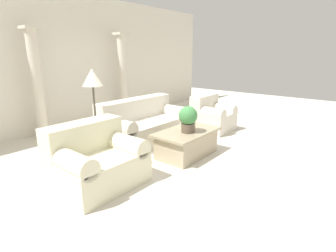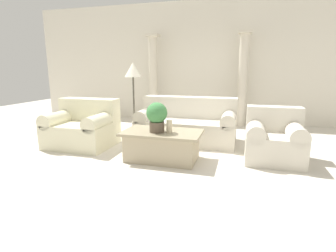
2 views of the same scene
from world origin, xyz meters
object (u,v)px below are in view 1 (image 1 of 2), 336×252
at_px(coffee_table, 187,143).
at_px(potted_plant, 188,118).
at_px(sofa_long, 144,124).
at_px(loveseat, 95,160).
at_px(armchair, 212,116).
at_px(floor_lamp, 93,82).

height_order(coffee_table, potted_plant, potted_plant).
distance_m(coffee_table, potted_plant, 0.50).
relative_size(sofa_long, loveseat, 1.66).
bearing_deg(coffee_table, loveseat, 167.14).
height_order(loveseat, armchair, loveseat).
bearing_deg(loveseat, floor_lamp, 52.97).
xyz_separation_m(sofa_long, floor_lamp, (-1.17, 0.04, 0.98)).
xyz_separation_m(sofa_long, potted_plant, (-0.22, -1.30, 0.37)).
distance_m(coffee_table, armchair, 1.78).
bearing_deg(coffee_table, armchair, 15.58).
distance_m(potted_plant, floor_lamp, 1.75).
xyz_separation_m(potted_plant, floor_lamp, (-0.96, 1.34, 0.60)).
relative_size(coffee_table, floor_lamp, 0.79).
xyz_separation_m(loveseat, armchair, (3.41, 0.09, -0.01)).
bearing_deg(floor_lamp, sofa_long, -2.01).
distance_m(loveseat, floor_lamp, 1.48).
bearing_deg(loveseat, potted_plant, -15.36).
distance_m(sofa_long, armchair, 1.74).
relative_size(sofa_long, potted_plant, 4.12).
bearing_deg(floor_lamp, armchair, -16.27).
xyz_separation_m(coffee_table, armchair, (1.72, 0.48, 0.12)).
relative_size(loveseat, potted_plant, 2.49).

